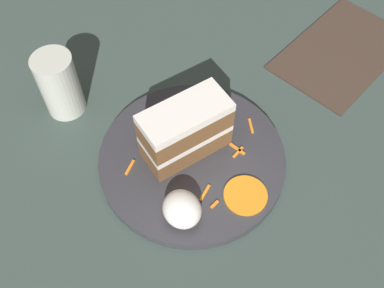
{
  "coord_description": "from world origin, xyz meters",
  "views": [
    {
      "loc": [
        0.31,
        -0.23,
        0.61
      ],
      "look_at": [
        0.01,
        -0.05,
        0.08
      ],
      "focal_mm": 42.0,
      "sensor_mm": 36.0,
      "label": 1
    }
  ],
  "objects_px": {
    "orange_garnish": "(245,195)",
    "menu_card": "(342,52)",
    "cream_dollop": "(182,209)",
    "drinking_glass": "(61,88)",
    "plate": "(192,159)",
    "cake_slice": "(185,130)"
  },
  "relations": [
    {
      "from": "plate",
      "to": "orange_garnish",
      "type": "distance_m",
      "value": 0.1
    },
    {
      "from": "plate",
      "to": "drinking_glass",
      "type": "bearing_deg",
      "value": -147.89
    },
    {
      "from": "orange_garnish",
      "to": "menu_card",
      "type": "height_order",
      "value": "orange_garnish"
    },
    {
      "from": "cream_dollop",
      "to": "drinking_glass",
      "type": "relative_size",
      "value": 0.52
    },
    {
      "from": "cream_dollop",
      "to": "drinking_glass",
      "type": "bearing_deg",
      "value": -166.94
    },
    {
      "from": "drinking_glass",
      "to": "menu_card",
      "type": "bearing_deg",
      "value": 74.17
    },
    {
      "from": "cake_slice",
      "to": "orange_garnish",
      "type": "distance_m",
      "value": 0.12
    },
    {
      "from": "cake_slice",
      "to": "cream_dollop",
      "type": "relative_size",
      "value": 2.26
    },
    {
      "from": "cake_slice",
      "to": "menu_card",
      "type": "xyz_separation_m",
      "value": [
        -0.04,
        0.35,
        -0.06
      ]
    },
    {
      "from": "drinking_glass",
      "to": "cream_dollop",
      "type": "bearing_deg",
      "value": 13.06
    },
    {
      "from": "orange_garnish",
      "to": "cake_slice",
      "type": "bearing_deg",
      "value": -164.02
    },
    {
      "from": "plate",
      "to": "cake_slice",
      "type": "xyz_separation_m",
      "value": [
        -0.02,
        -0.0,
        0.05
      ]
    },
    {
      "from": "plate",
      "to": "cream_dollop",
      "type": "xyz_separation_m",
      "value": [
        0.08,
        -0.06,
        0.03
      ]
    },
    {
      "from": "cake_slice",
      "to": "drinking_glass",
      "type": "distance_m",
      "value": 0.22
    },
    {
      "from": "plate",
      "to": "menu_card",
      "type": "xyz_separation_m",
      "value": [
        -0.06,
        0.35,
        -0.01
      ]
    },
    {
      "from": "cake_slice",
      "to": "menu_card",
      "type": "bearing_deg",
      "value": 95.06
    },
    {
      "from": "menu_card",
      "to": "drinking_glass",
      "type": "bearing_deg",
      "value": -122.42
    },
    {
      "from": "orange_garnish",
      "to": "cream_dollop",
      "type": "bearing_deg",
      "value": -101.87
    },
    {
      "from": "cream_dollop",
      "to": "menu_card",
      "type": "relative_size",
      "value": 0.23
    },
    {
      "from": "drinking_glass",
      "to": "menu_card",
      "type": "distance_m",
      "value": 0.49
    },
    {
      "from": "cake_slice",
      "to": "drinking_glass",
      "type": "xyz_separation_m",
      "value": [
        -0.18,
        -0.12,
        -0.02
      ]
    },
    {
      "from": "plate",
      "to": "menu_card",
      "type": "height_order",
      "value": "plate"
    }
  ]
}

